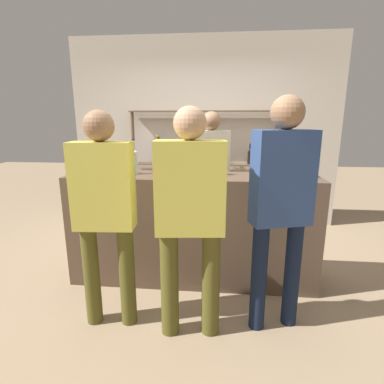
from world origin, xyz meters
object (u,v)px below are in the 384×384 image
customer_left (104,206)px  wine_glass (223,163)px  counter_bottle_0 (134,161)px  cork_jar (169,167)px  ice_bucket (108,162)px  counter_bottle_3 (311,161)px  customer_right (281,198)px  server_behind_counter (211,169)px  counter_bottle_1 (159,161)px  customer_center (190,210)px  counter_bottle_2 (188,161)px

customer_left → wine_glass: bearing=-51.2°
counter_bottle_0 → customer_left: customer_left is taller
counter_bottle_0 → cork_jar: 0.35m
counter_bottle_0 → ice_bucket: (-0.25, -0.05, -0.01)m
counter_bottle_3 → customer_right: bearing=-119.6°
ice_bucket → server_behind_counter: (0.96, 0.91, -0.21)m
counter_bottle_0 → counter_bottle_1: counter_bottle_1 is taller
server_behind_counter → customer_center: server_behind_counter is taller
customer_right → customer_center: bearing=86.8°
customer_right → server_behind_counter: bearing=4.4°
counter_bottle_1 → counter_bottle_2: (0.25, 0.19, -0.02)m
wine_glass → customer_right: customer_right is taller
counter_bottle_3 → counter_bottle_2: bearing=177.1°
counter_bottle_1 → server_behind_counter: server_behind_counter is taller
counter_bottle_1 → server_behind_counter: size_ratio=0.22×
wine_glass → cork_jar: size_ratio=1.01×
cork_jar → customer_right: customer_right is taller
counter_bottle_0 → ice_bucket: counter_bottle_0 is taller
wine_glass → cork_jar: same height
counter_bottle_1 → customer_right: 1.17m
counter_bottle_3 → ice_bucket: 1.92m
counter_bottle_3 → customer_center: (-1.04, -0.82, -0.25)m
ice_bucket → cork_jar: 0.60m
server_behind_counter → counter_bottle_2: bearing=-26.0°
counter_bottle_2 → server_behind_counter: bearing=76.2°
counter_bottle_0 → customer_center: customer_center is taller
counter_bottle_2 → ice_bucket: 0.77m
counter_bottle_0 → counter_bottle_3: size_ratio=0.89×
ice_bucket → cork_jar: ice_bucket is taller
counter_bottle_2 → counter_bottle_1: bearing=-143.4°
wine_glass → customer_left: bearing=-137.3°
ice_bucket → counter_bottle_2: bearing=8.1°
server_behind_counter → customer_right: (0.57, -1.53, 0.05)m
counter_bottle_3 → customer_left: customer_left is taller
server_behind_counter → cork_jar: bearing=-34.8°
counter_bottle_2 → server_behind_counter: server_behind_counter is taller
counter_bottle_1 → customer_left: bearing=-114.0°
counter_bottle_3 → cork_jar: (-1.32, -0.03, -0.07)m
counter_bottle_1 → cork_jar: size_ratio=2.51×
counter_bottle_3 → ice_bucket: bearing=-178.5°
counter_bottle_2 → wine_glass: 0.34m
ice_bucket → customer_center: bearing=-41.4°
counter_bottle_1 → server_behind_counter: (0.45, 0.98, -0.23)m
ice_bucket → counter_bottle_3: bearing=1.5°
cork_jar → server_behind_counter: bearing=67.5°
counter_bottle_3 → customer_center: bearing=-141.5°
customer_left → customer_center: bearing=-99.1°
counter_bottle_3 → wine_glass: size_ratio=2.49×
counter_bottle_0 → wine_glass: 0.86m
wine_glass → server_behind_counter: 0.85m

